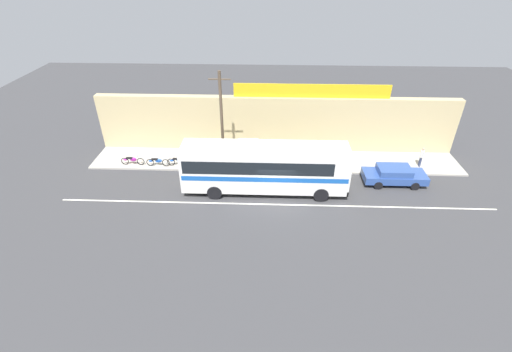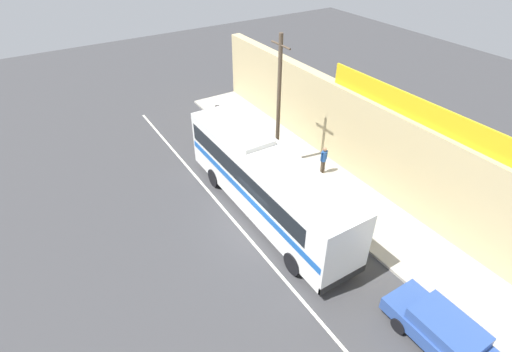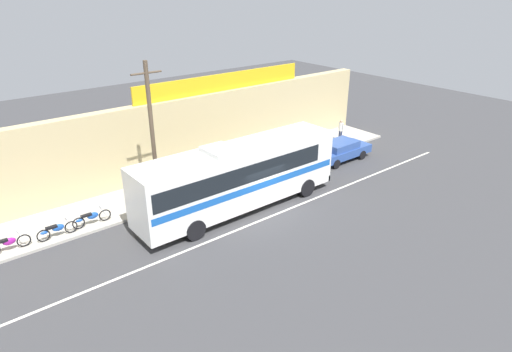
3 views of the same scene
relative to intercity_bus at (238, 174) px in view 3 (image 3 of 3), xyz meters
The scene contains 13 objects.
ground_plane 2.43m from the intercity_bus, 45.68° to the right, with size 70.00×70.00×0.00m, color #3A3A3D.
sidewalk_slab 4.81m from the intercity_bus, 78.21° to the left, with size 30.00×3.60×0.14m, color #A8A399.
storefront_facade 6.50m from the intercity_bus, 82.09° to the left, with size 30.00×0.70×4.80m, color tan.
storefront_billboard 8.12m from the intercity_bus, 60.07° to the left, with size 12.58×0.12×1.10m, color gold.
road_center_stripe 2.83m from the intercity_bus, 62.48° to the right, with size 30.00×0.14×0.01m, color silver.
intercity_bus is the anchor object (origin of this frame).
parked_car 9.90m from the intercity_bus, ahead, with size 4.59×1.86×1.37m.
utility_pole 4.82m from the intercity_bus, 137.27° to the left, with size 1.60×0.22×7.74m.
motorcycle_blue 9.18m from the intercity_bus, 160.93° to the left, with size 1.89×0.56×0.94m.
motorcycle_purple 7.67m from the intercity_bus, 155.79° to the left, with size 1.95×0.56×0.94m.
motorcycle_orange 11.19m from the intercity_bus, 163.86° to the left, with size 1.90×0.56×0.94m.
pedestrian_near_shop 4.85m from the intercity_bus, 101.68° to the left, with size 0.30×0.48×1.73m.
pedestrian_by_curb 13.08m from the intercity_bus, 16.66° to the left, with size 0.30×0.48×1.66m.
Camera 3 is at (-13.40, -16.13, 11.38)m, focal length 30.92 mm.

